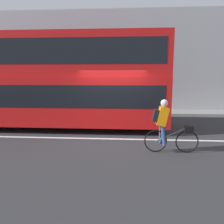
# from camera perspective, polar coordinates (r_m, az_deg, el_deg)

# --- Properties ---
(ground_plane) EXTENTS (80.00, 80.00, 0.00)m
(ground_plane) POSITION_cam_1_polar(r_m,az_deg,el_deg) (8.25, 0.01, -6.70)
(ground_plane) COLOR #2D2D30
(road_center_line) EXTENTS (50.00, 0.14, 0.01)m
(road_center_line) POSITION_cam_1_polar(r_m,az_deg,el_deg) (8.09, -0.08, -7.02)
(road_center_line) COLOR silver
(road_center_line) RESTS_ON ground_plane
(sidewalk_curb) EXTENTS (60.00, 1.66, 0.16)m
(sidewalk_curb) POSITION_cam_1_polar(r_m,az_deg,el_deg) (13.42, 1.56, -0.04)
(sidewalk_curb) COLOR gray
(sidewalk_curb) RESTS_ON ground_plane
(building_facade) EXTENTS (60.00, 0.30, 6.33)m
(building_facade) POSITION_cam_1_polar(r_m,az_deg,el_deg) (14.24, 1.79, 12.98)
(building_facade) COLOR #9E9EA3
(building_facade) RESTS_ON ground_plane
(bus) EXTENTS (11.39, 2.49, 3.98)m
(bus) POSITION_cam_1_polar(r_m,az_deg,el_deg) (10.21, -19.54, 8.32)
(bus) COLOR black
(bus) RESTS_ON ground_plane
(cyclist_on_bike) EXTENTS (1.62, 0.32, 1.62)m
(cyclist_on_bike) POSITION_cam_1_polar(r_m,az_deg,el_deg) (6.72, 13.96, -3.10)
(cyclist_on_bike) COLOR black
(cyclist_on_bike) RESTS_ON ground_plane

